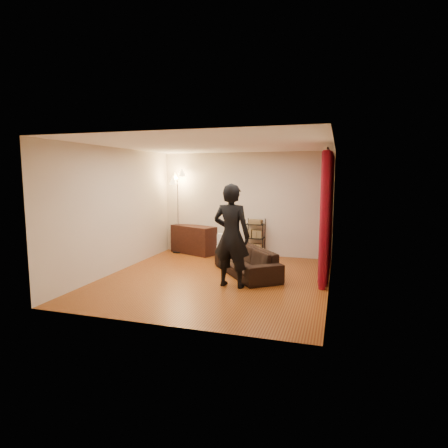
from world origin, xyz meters
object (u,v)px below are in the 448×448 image
(sofa, at_px, (246,262))
(media_cabinet, at_px, (194,240))
(person, at_px, (231,236))
(wire_shelf, at_px, (255,238))
(storage_boxes, at_px, (218,244))
(floor_lamp, at_px, (178,213))

(sofa, relative_size, media_cabinet, 1.51)
(person, bearing_deg, wire_shelf, -81.60)
(person, distance_m, storage_boxes, 3.03)
(sofa, bearing_deg, person, -42.30)
(media_cabinet, bearing_deg, floor_lamp, -157.86)
(wire_shelf, height_order, floor_lamp, floor_lamp)
(storage_boxes, bearing_deg, person, -66.95)
(media_cabinet, bearing_deg, storage_boxes, 29.68)
(person, relative_size, storage_boxes, 3.47)
(sofa, xyz_separation_m, wire_shelf, (-0.20, 1.77, 0.21))
(sofa, xyz_separation_m, floor_lamp, (-2.35, 1.72, 0.82))
(person, bearing_deg, sofa, -88.95)
(wire_shelf, bearing_deg, floor_lamp, -169.58)
(sofa, height_order, person, person)
(wire_shelf, relative_size, floor_lamp, 0.45)
(person, distance_m, floor_lamp, 3.48)
(media_cabinet, height_order, floor_lamp, floor_lamp)
(media_cabinet, bearing_deg, person, -32.86)
(storage_boxes, relative_size, floor_lamp, 0.26)
(person, height_order, floor_lamp, floor_lamp)
(wire_shelf, bearing_deg, media_cabinet, -169.16)
(media_cabinet, relative_size, wire_shelf, 1.30)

